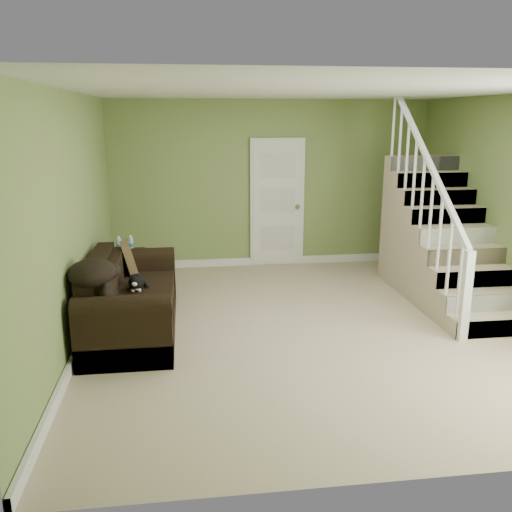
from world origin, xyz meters
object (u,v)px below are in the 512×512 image
object	(u,v)px
sofa	(128,303)
cat	(136,282)
banana	(140,299)
side_table	(127,273)

from	to	relation	value
sofa	cat	xyz separation A→B (m)	(0.10, 0.06, 0.22)
sofa	banana	xyz separation A→B (m)	(0.17, -0.37, 0.17)
side_table	banana	xyz separation A→B (m)	(0.30, -1.65, 0.18)
sofa	side_table	bearing A→B (deg)	95.98
side_table	banana	bearing A→B (deg)	-79.64
sofa	side_table	world-z (taller)	sofa
banana	sofa	bearing A→B (deg)	113.02
cat	sofa	bearing A→B (deg)	-146.75
cat	banana	size ratio (longest dim) A/B	2.17
sofa	banana	bearing A→B (deg)	-65.65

